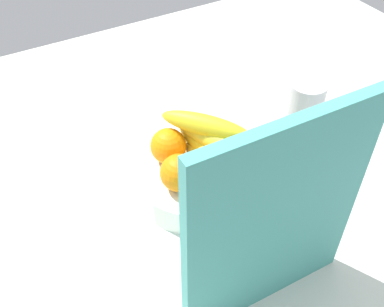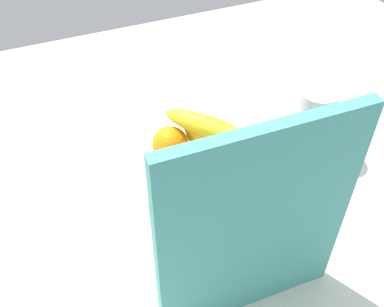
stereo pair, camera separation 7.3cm
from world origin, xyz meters
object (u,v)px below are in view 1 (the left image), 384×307
at_px(orange_front_left, 179,173).
at_px(orange_center, 209,135).
at_px(fruit_bowl, 192,179).
at_px(orange_front_right, 207,166).
at_px(orange_back_left, 168,146).
at_px(cutting_board, 276,223).
at_px(banana_bunch, 204,141).
at_px(thermos_tumbler, 303,111).

bearing_deg(orange_front_left, orange_center, -148.64).
distance_m(fruit_bowl, orange_front_right, 0.07).
height_order(orange_back_left, cutting_board, cutting_board).
bearing_deg(fruit_bowl, banana_bunch, -166.31).
relative_size(orange_center, cutting_board, 0.19).
xyz_separation_m(orange_back_left, cutting_board, (-0.01, 0.30, 0.09)).
distance_m(orange_front_right, orange_back_left, 0.09).
bearing_deg(orange_center, banana_bunch, 43.54).
bearing_deg(fruit_bowl, orange_front_left, 32.92).
distance_m(orange_front_right, banana_bunch, 0.05).
height_order(orange_front_left, cutting_board, cutting_board).
height_order(banana_bunch, thermos_tumbler, banana_bunch).
height_order(fruit_bowl, orange_center, orange_center).
height_order(fruit_bowl, thermos_tumbler, thermos_tumbler).
xyz_separation_m(orange_front_left, orange_front_right, (-0.05, 0.01, 0.00)).
bearing_deg(cutting_board, orange_front_right, -95.12).
xyz_separation_m(orange_front_left, cutting_board, (-0.03, 0.23, 0.09)).
bearing_deg(orange_back_left, orange_center, 172.01).
distance_m(orange_front_right, cutting_board, 0.24).
relative_size(orange_front_right, thermos_tumbler, 0.49).
xyz_separation_m(orange_center, banana_bunch, (0.03, 0.03, 0.02)).
relative_size(banana_bunch, thermos_tumbler, 1.32).
xyz_separation_m(orange_center, cutting_board, (0.07, 0.29, 0.09)).
distance_m(orange_front_left, orange_center, 0.12).
relative_size(orange_center, thermos_tumbler, 0.49).
relative_size(orange_back_left, banana_bunch, 0.37).
distance_m(orange_center, orange_back_left, 0.08).
bearing_deg(fruit_bowl, thermos_tumbler, -175.94).
distance_m(orange_back_left, cutting_board, 0.31).
bearing_deg(banana_bunch, orange_front_right, 65.06).
bearing_deg(thermos_tumbler, orange_center, -3.41).
xyz_separation_m(fruit_bowl, orange_front_left, (0.04, 0.03, 0.06)).
xyz_separation_m(orange_front_right, orange_center, (-0.05, -0.07, 0.00)).
bearing_deg(orange_center, cutting_board, 75.93).
bearing_deg(banana_bunch, thermos_tumbler, -177.11).
bearing_deg(orange_front_left, cutting_board, 96.88).
xyz_separation_m(fruit_bowl, thermos_tumbler, (-0.28, -0.02, 0.04)).
distance_m(fruit_bowl, cutting_board, 0.30).
bearing_deg(orange_front_right, orange_back_left, -67.13).
bearing_deg(orange_back_left, banana_bunch, 145.74).
height_order(orange_front_left, thermos_tumbler, thermos_tumbler).
distance_m(orange_front_left, banana_bunch, 0.08).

